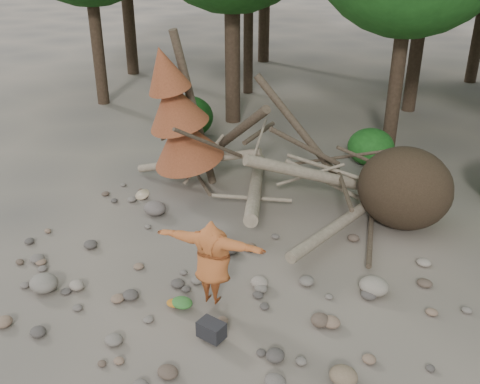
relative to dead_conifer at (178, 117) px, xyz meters
The scene contains 13 objects.
ground 5.05m from the dead_conifer, 47.26° to the right, with size 120.00×120.00×0.00m, color #514C44.
deadfall_pile 5.33m from the dead_conifer, ahead, with size 8.55×5.24×3.30m.
dead_conifer is the anchor object (origin of this frame).
bush_left 4.72m from the dead_conifer, 121.92° to the left, with size 1.80×1.80×1.44m, color #154713.
bush_mid 6.11m from the dead_conifer, 48.52° to the left, with size 1.40×1.40×1.12m, color #1C5A1A.
frisbee_thrower 5.26m from the dead_conifer, 48.72° to the right, with size 2.70×0.85×1.97m.
backpack 6.44m from the dead_conifer, 50.60° to the right, with size 0.45×0.30×0.30m, color black.
cloth_green 5.58m from the dead_conifer, 55.31° to the right, with size 0.41×0.35×0.16m, color #30692A.
cloth_orange 5.56m from the dead_conifer, 57.03° to the right, with size 0.29×0.24×0.11m, color #A3621B.
boulder_front_left 5.48m from the dead_conifer, 87.00° to the right, with size 0.57×0.52×0.34m, color slate.
boulder_front_right 7.96m from the dead_conifer, 36.48° to the right, with size 0.45×0.41×0.27m, color #7A654C.
boulder_mid_right 6.59m from the dead_conifer, 19.22° to the right, with size 0.57×0.52×0.34m, color gray.
boulder_mid_left 2.44m from the dead_conifer, 82.32° to the right, with size 0.58×0.52×0.35m, color #5F5650.
Camera 1 is at (4.72, -7.47, 6.24)m, focal length 40.00 mm.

